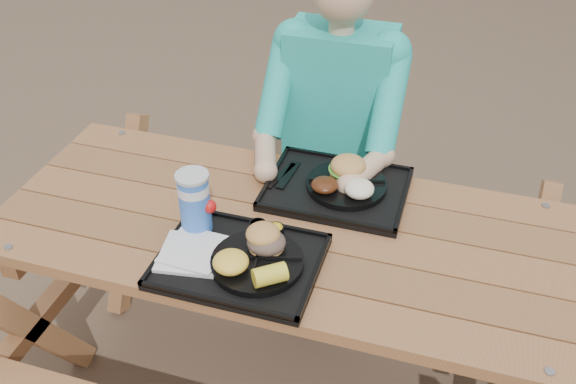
% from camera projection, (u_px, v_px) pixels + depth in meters
% --- Properties ---
extents(ground, '(60.00, 60.00, 0.00)m').
position_uv_depth(ground, '(288.00, 381.00, 2.39)').
color(ground, '#999999').
rests_on(ground, ground).
extents(picnic_table, '(1.80, 1.49, 0.75)m').
position_uv_depth(picnic_table, '(288.00, 312.00, 2.17)').
color(picnic_table, '#999999').
rests_on(picnic_table, ground).
extents(tray_near, '(0.45, 0.35, 0.02)m').
position_uv_depth(tray_near, '(240.00, 262.00, 1.80)').
color(tray_near, black).
rests_on(tray_near, picnic_table).
extents(tray_far, '(0.45, 0.35, 0.02)m').
position_uv_depth(tray_far, '(336.00, 190.00, 2.08)').
color(tray_far, black).
rests_on(tray_far, picnic_table).
extents(plate_near, '(0.26, 0.26, 0.02)m').
position_uv_depth(plate_near, '(257.00, 262.00, 1.78)').
color(plate_near, black).
rests_on(plate_near, tray_near).
extents(plate_far, '(0.26, 0.26, 0.02)m').
position_uv_depth(plate_far, '(347.00, 185.00, 2.07)').
color(plate_far, black).
rests_on(plate_far, tray_far).
extents(napkin_stack, '(0.20, 0.20, 0.02)m').
position_uv_depth(napkin_stack, '(191.00, 252.00, 1.81)').
color(napkin_stack, silver).
rests_on(napkin_stack, tray_near).
extents(soda_cup, '(0.09, 0.09, 0.18)m').
position_uv_depth(soda_cup, '(195.00, 204.00, 1.85)').
color(soda_cup, blue).
rests_on(soda_cup, tray_near).
extents(condiment_bbq, '(0.05, 0.05, 0.03)m').
position_uv_depth(condiment_bbq, '(258.00, 227.00, 1.89)').
color(condiment_bbq, black).
rests_on(condiment_bbq, tray_near).
extents(condiment_mustard, '(0.05, 0.05, 0.03)m').
position_uv_depth(condiment_mustard, '(276.00, 231.00, 1.88)').
color(condiment_mustard, yellow).
rests_on(condiment_mustard, tray_near).
extents(sandwich, '(0.10, 0.10, 0.11)m').
position_uv_depth(sandwich, '(266.00, 233.00, 1.78)').
color(sandwich, '#CC8C48').
rests_on(sandwich, plate_near).
extents(mac_cheese, '(0.10, 0.10, 0.05)m').
position_uv_depth(mac_cheese, '(231.00, 262.00, 1.73)').
color(mac_cheese, yellow).
rests_on(mac_cheese, plate_near).
extents(corn_cob, '(0.12, 0.12, 0.05)m').
position_uv_depth(corn_cob, '(270.00, 275.00, 1.68)').
color(corn_cob, yellow).
rests_on(corn_cob, plate_near).
extents(cutlery_far, '(0.04, 0.16, 0.01)m').
position_uv_depth(cutlery_far, '(288.00, 175.00, 2.13)').
color(cutlery_far, black).
rests_on(cutlery_far, tray_far).
extents(burger, '(0.12, 0.12, 0.11)m').
position_uv_depth(burger, '(349.00, 162.00, 2.06)').
color(burger, '#C98F47').
rests_on(burger, plate_far).
extents(baked_beans, '(0.09, 0.09, 0.04)m').
position_uv_depth(baked_beans, '(325.00, 185.00, 2.02)').
color(baked_beans, '#48210E').
rests_on(baked_beans, plate_far).
extents(potato_salad, '(0.09, 0.09, 0.05)m').
position_uv_depth(potato_salad, '(359.00, 189.00, 1.99)').
color(potato_salad, white).
rests_on(potato_salad, plate_far).
extents(diner, '(0.48, 0.84, 1.28)m').
position_uv_depth(diner, '(335.00, 151.00, 2.49)').
color(diner, '#18A2AB').
rests_on(diner, ground).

